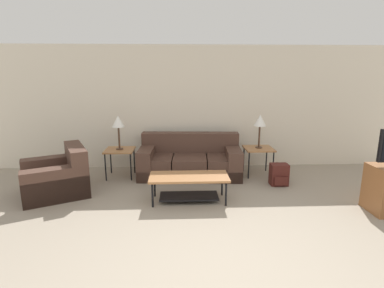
# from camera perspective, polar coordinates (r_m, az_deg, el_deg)

# --- Properties ---
(ground_plane) EXTENTS (24.00, 24.00, 0.00)m
(ground_plane) POSITION_cam_1_polar(r_m,az_deg,el_deg) (3.25, 5.80, -24.81)
(ground_plane) COLOR gray
(wall_back) EXTENTS (8.73, 0.06, 2.60)m
(wall_back) POSITION_cam_1_polar(r_m,az_deg,el_deg) (6.48, 1.10, 6.92)
(wall_back) COLOR silver
(wall_back) RESTS_ON ground_plane
(couch) EXTENTS (2.05, 1.05, 0.82)m
(couch) POSITION_cam_1_polar(r_m,az_deg,el_deg) (6.05, -0.39, -3.25)
(couch) COLOR #4C3328
(couch) RESTS_ON ground_plane
(armchair) EXTENTS (1.34, 1.35, 0.80)m
(armchair) POSITION_cam_1_polar(r_m,az_deg,el_deg) (5.63, -24.21, -5.82)
(armchair) COLOR #4C3328
(armchair) RESTS_ON ground_plane
(coffee_table) EXTENTS (1.25, 0.55, 0.43)m
(coffee_table) POSITION_cam_1_polar(r_m,az_deg,el_deg) (4.81, -0.59, -7.31)
(coffee_table) COLOR #A87042
(coffee_table) RESTS_ON ground_plane
(side_table_left) EXTENTS (0.56, 0.54, 0.56)m
(side_table_left) POSITION_cam_1_polar(r_m,az_deg,el_deg) (6.06, -13.59, -1.48)
(side_table_left) COLOR #A87042
(side_table_left) RESTS_ON ground_plane
(side_table_right) EXTENTS (0.56, 0.54, 0.56)m
(side_table_right) POSITION_cam_1_polar(r_m,az_deg,el_deg) (6.16, 12.55, -1.19)
(side_table_right) COLOR #A87042
(side_table_right) RESTS_ON ground_plane
(table_lamp_left) EXTENTS (0.24, 0.24, 0.67)m
(table_lamp_left) POSITION_cam_1_polar(r_m,az_deg,el_deg) (5.95, -13.88, 3.96)
(table_lamp_left) COLOR #472D1E
(table_lamp_left) RESTS_ON side_table_left
(table_lamp_right) EXTENTS (0.24, 0.24, 0.67)m
(table_lamp_right) POSITION_cam_1_polar(r_m,az_deg,el_deg) (6.05, 12.82, 4.16)
(table_lamp_right) COLOR #472D1E
(table_lamp_right) RESTS_ON side_table_right
(backpack) EXTENTS (0.32, 0.30, 0.40)m
(backpack) POSITION_cam_1_polar(r_m,az_deg,el_deg) (5.76, 16.24, -5.65)
(backpack) COLOR #4C1E19
(backpack) RESTS_ON ground_plane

